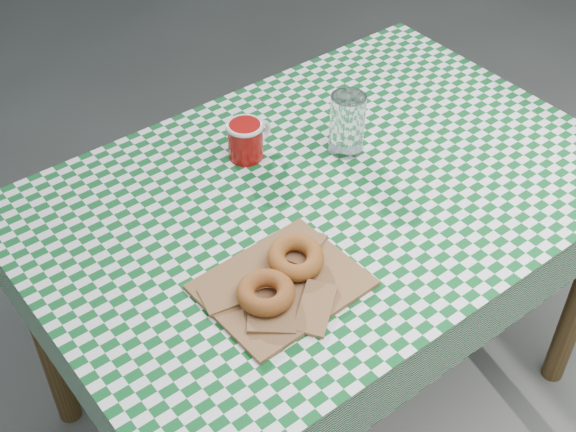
% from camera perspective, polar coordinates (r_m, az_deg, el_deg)
% --- Properties ---
extents(ground, '(60.00, 60.00, 0.00)m').
position_cam_1_polar(ground, '(2.26, 0.21, -12.13)').
color(ground, '#4B4B46').
rests_on(ground, ground).
extents(table, '(1.30, 0.88, 0.75)m').
position_cam_1_polar(table, '(1.94, 2.41, -6.59)').
color(table, '#55371D').
rests_on(table, ground).
extents(tablecloth, '(1.32, 0.90, 0.01)m').
position_cam_1_polar(tablecloth, '(1.68, 2.78, 1.94)').
color(tablecloth, '#0C5220').
rests_on(tablecloth, table).
extents(paper_bag, '(0.31, 0.25, 0.02)m').
position_cam_1_polar(paper_bag, '(1.46, -0.46, -5.05)').
color(paper_bag, brown).
rests_on(paper_bag, tablecloth).
extents(bagel_front, '(0.15, 0.15, 0.03)m').
position_cam_1_polar(bagel_front, '(1.41, -1.65, -5.67)').
color(bagel_front, brown).
rests_on(bagel_front, paper_bag).
extents(bagel_back, '(0.13, 0.13, 0.03)m').
position_cam_1_polar(bagel_back, '(1.47, 0.58, -3.06)').
color(bagel_back, '#A24B21').
rests_on(bagel_back, paper_bag).
extents(coffee_mug, '(0.18, 0.18, 0.09)m').
position_cam_1_polar(coffee_mug, '(1.74, -3.16, 5.58)').
color(coffee_mug, maroon).
rests_on(coffee_mug, tablecloth).
extents(drinking_glass, '(0.10, 0.10, 0.14)m').
position_cam_1_polar(drinking_glass, '(1.75, 4.39, 6.81)').
color(drinking_glass, white).
rests_on(drinking_glass, tablecloth).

